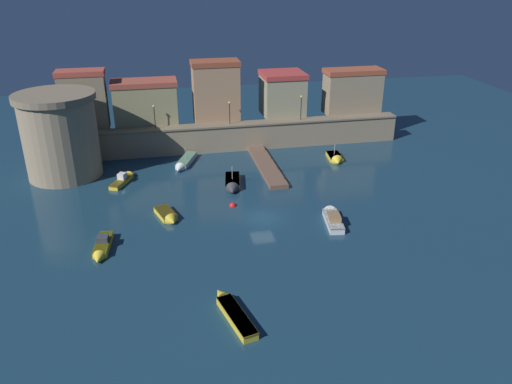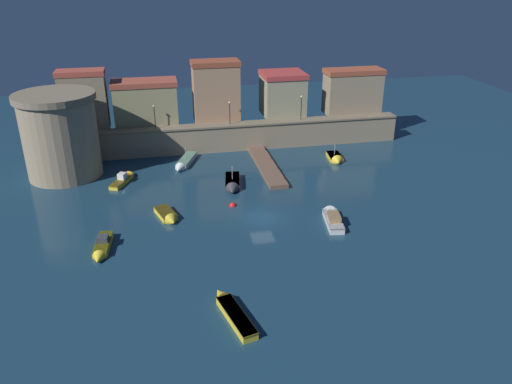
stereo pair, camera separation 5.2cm
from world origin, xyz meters
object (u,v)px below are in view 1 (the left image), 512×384
at_px(moored_boat_2, 124,178).
at_px(moored_boat_5, 336,158).
at_px(fortress_tower, 60,135).
at_px(quay_lamp_1, 230,109).
at_px(moored_boat_1, 232,184).
at_px(moored_boat_7, 102,248).
at_px(moored_boat_3, 232,311).
at_px(moored_boat_4, 184,163).
at_px(quay_lamp_2, 301,104).
at_px(mooring_buoy_0, 233,206).
at_px(moored_boat_0, 332,217).
at_px(moored_boat_6, 168,216).
at_px(quay_lamp_0, 154,113).

height_order(moored_boat_2, moored_boat_5, moored_boat_5).
xyz_separation_m(fortress_tower, quay_lamp_1, (22.45, 5.36, 0.67)).
bearing_deg(fortress_tower, moored_boat_1, -21.92).
bearing_deg(moored_boat_5, moored_boat_1, -61.94).
bearing_deg(moored_boat_7, moored_boat_3, 47.85).
relative_size(moored_boat_4, moored_boat_5, 1.54).
bearing_deg(quay_lamp_2, moored_boat_1, -132.70).
relative_size(moored_boat_4, moored_boat_7, 1.24).
height_order(fortress_tower, moored_boat_2, fortress_tower).
bearing_deg(quay_lamp_2, moored_boat_3, -113.60).
height_order(quay_lamp_1, mooring_buoy_0, quay_lamp_1).
distance_m(quay_lamp_2, moored_boat_0, 25.44).
distance_m(moored_boat_4, moored_boat_6, 15.73).
relative_size(moored_boat_6, mooring_buoy_0, 5.79).
relative_size(moored_boat_5, moored_boat_7, 0.80).
height_order(quay_lamp_2, moored_boat_4, quay_lamp_2).
distance_m(quay_lamp_1, moored_boat_1, 14.89).
xyz_separation_m(quay_lamp_0, quay_lamp_2, (21.25, -0.00, 0.16)).
relative_size(quay_lamp_0, moored_boat_6, 0.74).
xyz_separation_m(quay_lamp_1, moored_boat_3, (-5.95, -38.00, -5.75)).
height_order(quay_lamp_2, moored_boat_7, quay_lamp_2).
distance_m(moored_boat_0, moored_boat_7, 23.81).
distance_m(fortress_tower, moored_boat_0, 35.57).
xyz_separation_m(moored_boat_0, moored_boat_2, (-22.12, 15.54, -0.10)).
distance_m(fortress_tower, moored_boat_7, 22.08).
relative_size(moored_boat_3, moored_boat_4, 1.00).
height_order(moored_boat_0, moored_boat_4, moored_boat_4).
bearing_deg(mooring_buoy_0, moored_boat_3, -99.48).
distance_m(fortress_tower, moored_boat_3, 36.92).
xyz_separation_m(fortress_tower, moored_boat_5, (36.08, -2.24, -5.12)).
distance_m(fortress_tower, moored_boat_5, 36.51).
xyz_separation_m(moored_boat_0, moored_boat_3, (-13.06, -13.50, -0.10)).
xyz_separation_m(quay_lamp_2, moored_boat_5, (2.99, -7.60, -5.98)).
bearing_deg(quay_lamp_0, moored_boat_5, -17.41).
relative_size(quay_lamp_2, moored_boat_7, 0.65).
relative_size(moored_boat_0, moored_boat_2, 1.11).
bearing_deg(moored_boat_5, fortress_tower, -86.66).
distance_m(fortress_tower, moored_boat_4, 16.09).
distance_m(moored_boat_4, moored_boat_5, 20.97).
bearing_deg(quay_lamp_2, moored_boat_4, -164.10).
distance_m(moored_boat_0, moored_boat_5, 18.12).
height_order(moored_boat_0, moored_boat_2, moored_boat_0).
height_order(fortress_tower, quay_lamp_0, fortress_tower).
relative_size(moored_boat_2, moored_boat_5, 1.26).
bearing_deg(fortress_tower, mooring_buoy_0, -34.25).
bearing_deg(moored_boat_7, moored_boat_2, -179.49).
relative_size(quay_lamp_1, moored_boat_6, 0.72).
bearing_deg(quay_lamp_1, moored_boat_5, -29.13).
xyz_separation_m(fortress_tower, moored_boat_3, (16.50, -32.64, -5.08)).
xyz_separation_m(moored_boat_6, mooring_buoy_0, (7.37, 1.76, -0.34)).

